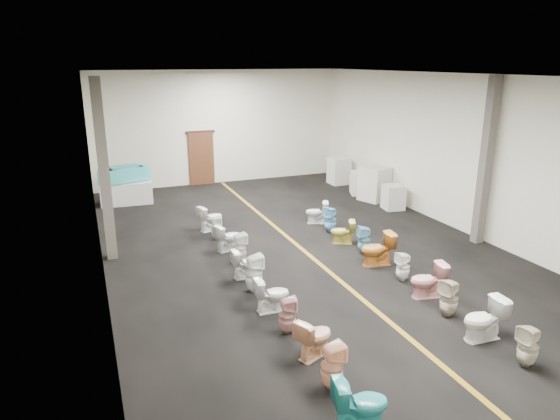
# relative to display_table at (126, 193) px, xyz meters

# --- Properties ---
(floor) EXTENTS (16.00, 16.00, 0.00)m
(floor) POSITION_rel_display_table_xyz_m (3.93, -6.12, -0.39)
(floor) COLOR black
(floor) RESTS_ON ground
(ceiling) EXTENTS (16.00, 16.00, 0.00)m
(ceiling) POSITION_rel_display_table_xyz_m (3.93, -6.12, 4.11)
(ceiling) COLOR black
(ceiling) RESTS_ON ground
(wall_back) EXTENTS (10.00, 0.00, 10.00)m
(wall_back) POSITION_rel_display_table_xyz_m (3.93, 1.88, 1.86)
(wall_back) COLOR beige
(wall_back) RESTS_ON ground
(wall_left) EXTENTS (0.00, 16.00, 16.00)m
(wall_left) POSITION_rel_display_table_xyz_m (-1.07, -6.12, 1.86)
(wall_left) COLOR beige
(wall_left) RESTS_ON ground
(wall_right) EXTENTS (0.00, 16.00, 16.00)m
(wall_right) POSITION_rel_display_table_xyz_m (8.93, -6.12, 1.86)
(wall_right) COLOR beige
(wall_right) RESTS_ON ground
(aisle_stripe) EXTENTS (0.12, 15.60, 0.01)m
(aisle_stripe) POSITION_rel_display_table_xyz_m (3.93, -6.12, -0.38)
(aisle_stripe) COLOR #986D16
(aisle_stripe) RESTS_ON floor
(back_door) EXTENTS (1.00, 0.10, 2.10)m
(back_door) POSITION_rel_display_table_xyz_m (3.13, 1.82, 0.66)
(back_door) COLOR #562D19
(back_door) RESTS_ON floor
(door_frame) EXTENTS (1.15, 0.08, 0.10)m
(door_frame) POSITION_rel_display_table_xyz_m (3.13, 1.83, 1.73)
(door_frame) COLOR #331C11
(door_frame) RESTS_ON back_door
(column_left) EXTENTS (0.25, 0.25, 4.50)m
(column_left) POSITION_rel_display_table_xyz_m (-0.82, -5.12, 1.86)
(column_left) COLOR #59544C
(column_left) RESTS_ON floor
(column_right) EXTENTS (0.25, 0.25, 4.50)m
(column_right) POSITION_rel_display_table_xyz_m (8.68, -7.62, 1.86)
(column_right) COLOR #59544C
(column_right) RESTS_ON floor
(display_table) EXTENTS (1.77, 0.94, 0.77)m
(display_table) POSITION_rel_display_table_xyz_m (0.00, 0.00, 0.00)
(display_table) COLOR silver
(display_table) RESTS_ON floor
(bathtub) EXTENTS (1.81, 1.00, 0.55)m
(bathtub) POSITION_rel_display_table_xyz_m (-0.00, 0.00, 0.68)
(bathtub) COLOR #41B2BC
(bathtub) RESTS_ON display_table
(appliance_crate_a) EXTENTS (0.73, 0.73, 0.82)m
(appliance_crate_a) POSITION_rel_display_table_xyz_m (8.33, -4.04, 0.03)
(appliance_crate_a) COLOR silver
(appliance_crate_a) RESTS_ON floor
(appliance_crate_b) EXTENTS (1.13, 1.13, 1.20)m
(appliance_crate_b) POSITION_rel_display_table_xyz_m (8.33, -2.83, 0.21)
(appliance_crate_b) COLOR silver
(appliance_crate_b) RESTS_ON floor
(appliance_crate_c) EXTENTS (0.97, 0.97, 0.85)m
(appliance_crate_c) POSITION_rel_display_table_xyz_m (8.33, -1.92, 0.04)
(appliance_crate_c) COLOR silver
(appliance_crate_c) RESTS_ON floor
(appliance_crate_d) EXTENTS (0.74, 0.74, 1.06)m
(appliance_crate_d) POSITION_rel_display_table_xyz_m (8.33, -0.14, 0.14)
(appliance_crate_d) COLOR silver
(appliance_crate_d) RESTS_ON floor
(toilet_left_0) EXTENTS (0.83, 0.58, 0.77)m
(toilet_left_0) POSITION_rel_display_table_xyz_m (1.91, -12.84, 0.00)
(toilet_left_0) COLOR teal
(toilet_left_0) RESTS_ON floor
(toilet_left_1) EXTENTS (0.37, 0.36, 0.77)m
(toilet_left_1) POSITION_rel_display_table_xyz_m (1.96, -11.92, -0.00)
(toilet_left_1) COLOR #FFBB94
(toilet_left_1) RESTS_ON floor
(toilet_left_2) EXTENTS (0.81, 0.66, 0.72)m
(toilet_left_2) POSITION_rel_display_table_xyz_m (2.08, -11.03, -0.02)
(toilet_left_2) COLOR #F7B68B
(toilet_left_2) RESTS_ON floor
(toilet_left_3) EXTENTS (0.39, 0.38, 0.71)m
(toilet_left_3) POSITION_rel_display_table_xyz_m (1.94, -10.16, -0.03)
(toilet_left_3) COLOR #CF9694
(toilet_left_3) RESTS_ON floor
(toilet_left_4) EXTENTS (0.72, 0.43, 0.72)m
(toilet_left_4) POSITION_rel_display_table_xyz_m (1.98, -9.26, -0.03)
(toilet_left_4) COLOR white
(toilet_left_4) RESTS_ON floor
(toilet_left_5) EXTENTS (0.40, 0.39, 0.85)m
(toilet_left_5) POSITION_rel_display_table_xyz_m (1.93, -8.29, 0.04)
(toilet_left_5) COLOR white
(toilet_left_5) RESTS_ON floor
(toilet_left_6) EXTENTS (0.69, 0.41, 0.70)m
(toilet_left_6) POSITION_rel_display_table_xyz_m (2.00, -7.53, -0.04)
(toilet_left_6) COLOR white
(toilet_left_6) RESTS_ON floor
(toilet_left_7) EXTENTS (0.37, 0.36, 0.76)m
(toilet_left_7) POSITION_rel_display_table_xyz_m (2.12, -6.60, -0.01)
(toilet_left_7) COLOR white
(toilet_left_7) RESTS_ON floor
(toilet_left_8) EXTENTS (0.80, 0.59, 0.72)m
(toilet_left_8) POSITION_rel_display_table_xyz_m (2.08, -5.70, -0.02)
(toilet_left_8) COLOR white
(toilet_left_8) RESTS_ON floor
(toilet_left_9) EXTENTS (0.38, 0.38, 0.68)m
(toilet_left_9) POSITION_rel_display_table_xyz_m (2.01, -4.76, -0.05)
(toilet_left_9) COLOR white
(toilet_left_9) RESTS_ON floor
(toilet_left_10) EXTENTS (0.84, 0.63, 0.76)m
(toilet_left_10) POSITION_rel_display_table_xyz_m (2.05, -3.93, -0.01)
(toilet_left_10) COLOR white
(toilet_left_10) RESTS_ON floor
(toilet_right_0) EXTENTS (0.38, 0.38, 0.74)m
(toilet_right_0) POSITION_rel_display_table_xyz_m (5.21, -12.57, -0.02)
(toilet_right_0) COLOR beige
(toilet_right_0) RESTS_ON floor
(toilet_right_1) EXTENTS (0.80, 0.49, 0.80)m
(toilet_right_1) POSITION_rel_display_table_xyz_m (5.14, -11.66, 0.01)
(toilet_right_1) COLOR white
(toilet_right_1) RESTS_ON floor
(toilet_right_2) EXTENTS (0.44, 0.43, 0.78)m
(toilet_right_2) POSITION_rel_display_table_xyz_m (5.13, -10.74, 0.00)
(toilet_right_2) COLOR beige
(toilet_right_2) RESTS_ON floor
(toilet_right_3) EXTENTS (0.82, 0.56, 0.77)m
(toilet_right_3) POSITION_rel_display_table_xyz_m (5.26, -9.91, -0.00)
(toilet_right_3) COLOR #EFA8A2
(toilet_right_3) RESTS_ON floor
(toilet_right_4) EXTENTS (0.34, 0.33, 0.69)m
(toilet_right_4) POSITION_rel_display_table_xyz_m (5.27, -9.01, -0.04)
(toilet_right_4) COLOR white
(toilet_right_4) RESTS_ON floor
(toilet_right_5) EXTENTS (0.87, 0.57, 0.83)m
(toilet_right_5) POSITION_rel_display_table_xyz_m (5.21, -8.02, 0.03)
(toilet_right_5) COLOR orange
(toilet_right_5) RESTS_ON floor
(toilet_right_6) EXTENTS (0.41, 0.41, 0.76)m
(toilet_right_6) POSITION_rel_display_table_xyz_m (5.30, -7.25, -0.01)
(toilet_right_6) COLOR #71B1CE
(toilet_right_6) RESTS_ON floor
(toilet_right_7) EXTENTS (0.75, 0.61, 0.67)m
(toilet_right_7) POSITION_rel_display_table_xyz_m (5.15, -6.35, -0.05)
(toilet_right_7) COLOR #DACB56
(toilet_right_7) RESTS_ON floor
(toilet_right_8) EXTENTS (0.46, 0.46, 0.78)m
(toilet_right_8) POSITION_rel_display_table_xyz_m (5.25, -5.41, 0.00)
(toilet_right_8) COLOR #7BC0EF
(toilet_right_8) RESTS_ON floor
(toilet_right_9) EXTENTS (0.78, 0.63, 0.70)m
(toilet_right_9) POSITION_rel_display_table_xyz_m (5.26, -4.49, -0.04)
(toilet_right_9) COLOR white
(toilet_right_9) RESTS_ON floor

